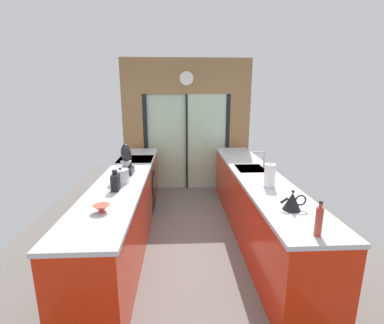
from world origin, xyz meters
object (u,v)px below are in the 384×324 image
(oven_range, at_px, (137,185))
(knife_block, at_px, (115,182))
(mixing_bowl, at_px, (102,208))
(soap_bottle, at_px, (319,221))
(stand_mixer, at_px, (126,162))
(paper_towel_roll, at_px, (270,176))
(stock_pot, at_px, (121,176))
(kettle, at_px, (292,201))

(oven_range, bearing_deg, knife_block, -89.33)
(oven_range, xyz_separation_m, knife_block, (0.02, -1.59, 0.56))
(mixing_bowl, height_order, soap_bottle, soap_bottle)
(knife_block, xyz_separation_m, stand_mixer, (0.00, 0.69, 0.07))
(soap_bottle, bearing_deg, mixing_bowl, 163.60)
(mixing_bowl, relative_size, paper_towel_roll, 0.51)
(knife_block, bearing_deg, stand_mixer, 90.00)
(mixing_bowl, distance_m, paper_towel_roll, 1.89)
(oven_range, distance_m, stock_pot, 1.42)
(stand_mixer, distance_m, paper_towel_roll, 1.90)
(knife_block, height_order, paper_towel_roll, paper_towel_roll)
(mixing_bowl, distance_m, knife_block, 0.59)
(stock_pot, distance_m, kettle, 2.00)
(stand_mixer, xyz_separation_m, stock_pot, (-0.00, -0.42, -0.08))
(knife_block, bearing_deg, soap_bottle, -32.08)
(knife_block, relative_size, kettle, 0.98)
(mixing_bowl, relative_size, soap_bottle, 0.55)
(mixing_bowl, bearing_deg, knife_block, 90.00)
(oven_range, relative_size, paper_towel_roll, 3.01)
(mixing_bowl, distance_m, kettle, 1.78)
(oven_range, height_order, mixing_bowl, mixing_bowl)
(mixing_bowl, xyz_separation_m, soap_bottle, (1.78, -0.52, 0.08))
(kettle, bearing_deg, paper_towel_roll, 90.17)
(stock_pot, height_order, paper_towel_roll, paper_towel_roll)
(mixing_bowl, bearing_deg, soap_bottle, -16.40)
(kettle, bearing_deg, oven_range, 129.15)
(oven_range, bearing_deg, stand_mixer, -88.82)
(oven_range, distance_m, kettle, 2.90)
(knife_block, distance_m, paper_towel_roll, 1.78)
(stock_pot, height_order, kettle, same)
(paper_towel_roll, bearing_deg, stand_mixer, 159.83)
(oven_range, xyz_separation_m, soap_bottle, (1.80, -2.70, 0.59))
(knife_block, xyz_separation_m, kettle, (1.78, -0.62, -0.01))
(oven_range, height_order, stand_mixer, stand_mixer)
(mixing_bowl, height_order, stock_pot, stock_pot)
(mixing_bowl, distance_m, soap_bottle, 1.86)
(oven_range, distance_m, paper_towel_roll, 2.45)
(knife_block, bearing_deg, kettle, -19.30)
(knife_block, distance_m, stand_mixer, 0.70)
(oven_range, relative_size, mixing_bowl, 5.91)
(soap_bottle, bearing_deg, oven_range, 123.64)
(stand_mixer, bearing_deg, mixing_bowl, -90.00)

